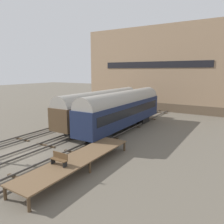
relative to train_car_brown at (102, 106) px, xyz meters
The scene contains 8 objects.
ground_plane 13.71m from the train_car_brown, 90.00° to the right, with size 200.00×200.00×0.00m, color #60594C.
track_middle 13.68m from the train_car_brown, 90.00° to the right, with size 2.60×60.00×0.26m.
track_right 14.26m from the train_car_brown, 73.37° to the right, with size 2.60×60.00×0.26m.
train_car_brown is the anchor object (origin of this frame).
train_car_navy 4.11m from the train_car_brown, 12.61° to the right, with size 2.86×17.19×5.18m.
station_platform 14.62m from the train_car_brown, 63.02° to the right, with size 2.50×11.37×0.98m.
bench 16.01m from the train_car_brown, 66.81° to the right, with size 1.40×0.40×0.91m.
warehouse_building 21.20m from the train_car_brown, 84.93° to the left, with size 30.02×10.57×16.17m.
Camera 1 is at (17.26, -11.90, 7.65)m, focal length 35.00 mm.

